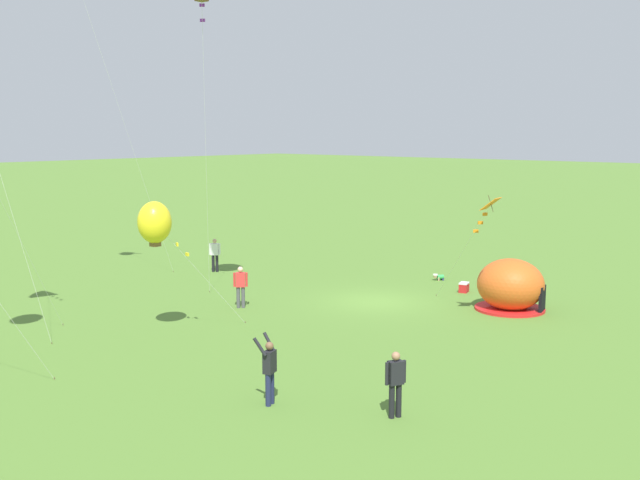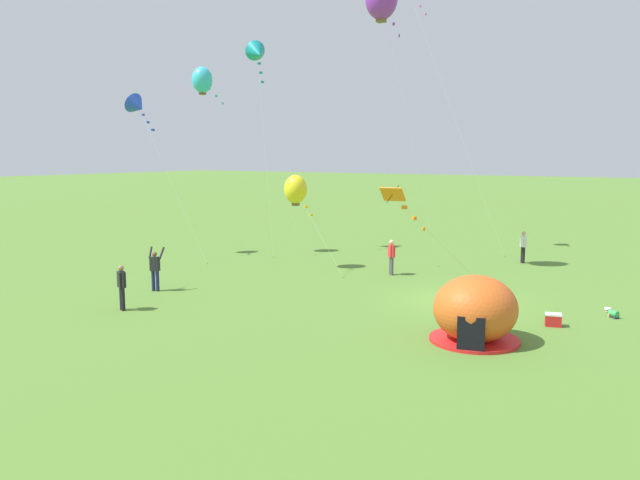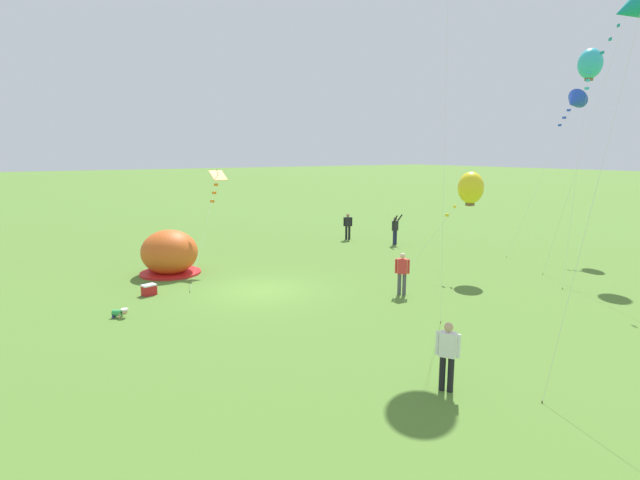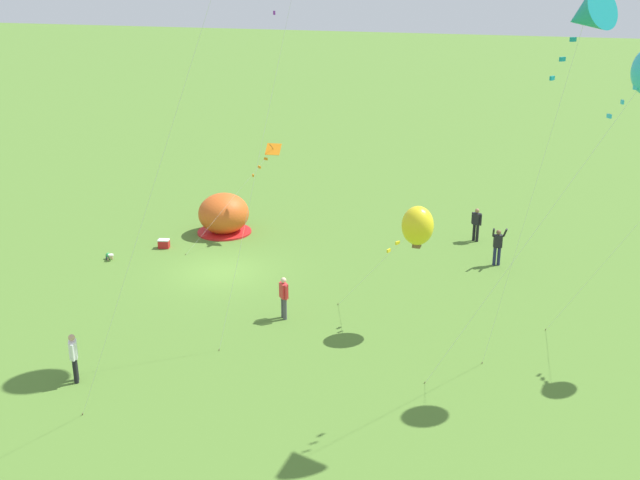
# 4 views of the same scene
# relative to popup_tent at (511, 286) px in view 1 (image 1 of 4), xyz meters

# --- Properties ---
(ground_plane) EXTENTS (300.00, 300.00, 0.00)m
(ground_plane) POSITION_rel_popup_tent_xyz_m (4.98, 2.35, -1.00)
(ground_plane) COLOR #517A2D
(popup_tent) EXTENTS (2.81, 2.81, 2.10)m
(popup_tent) POSITION_rel_popup_tent_xyz_m (0.00, 0.00, 0.00)
(popup_tent) COLOR #D8591E
(popup_tent) RESTS_ON ground
(cooler_box) EXTENTS (0.50, 0.61, 0.44)m
(cooler_box) POSITION_rel_popup_tent_xyz_m (3.12, -1.75, -0.78)
(cooler_box) COLOR red
(cooler_box) RESTS_ON ground
(toddler_crawling) EXTENTS (0.45, 0.53, 0.32)m
(toddler_crawling) POSITION_rel_popup_tent_xyz_m (5.41, -3.31, -0.82)
(toddler_crawling) COLOR green
(toddler_crawling) RESTS_ON ground
(person_flying_kite) EXTENTS (0.59, 0.70, 1.89)m
(person_flying_kite) POSITION_rel_popup_tent_xyz_m (-0.05, 13.97, 0.00)
(person_flying_kite) COLOR #1E2347
(person_flying_kite) RESTS_ON ground
(person_center_field) EXTENTS (0.38, 0.54, 1.72)m
(person_center_field) POSITION_rel_popup_tent_xyz_m (-3.09, 12.54, -0.03)
(person_center_field) COLOR black
(person_center_field) RESTS_ON ground
(person_strolling) EXTENTS (0.44, 0.44, 1.72)m
(person_strolling) POSITION_rel_popup_tent_xyz_m (8.55, 6.88, -0.03)
(person_strolling) COLOR #4C4C51
(person_strolling) RESTS_ON ground
(person_watching_sky) EXTENTS (0.50, 0.41, 1.72)m
(person_watching_sky) POSITION_rel_popup_tent_xyz_m (15.35, 2.27, -0.03)
(person_watching_sky) COLOR black
(person_watching_sky) RESTS_ON ground
(kite_orange) EXTENTS (4.41, 3.38, 4.85)m
(kite_orange) POSITION_rel_popup_tent_xyz_m (-0.19, 2.54, 3.29)
(kite_orange) COLOR silver
(kite_orange) RESTS_ON ground
(kite_yellow) EXTENTS (1.54, 3.94, 4.81)m
(kite_yellow) POSITION_rel_popup_tent_xyz_m (7.57, 11.81, 3.07)
(kite_yellow) COLOR silver
(kite_yellow) RESTS_ON ground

